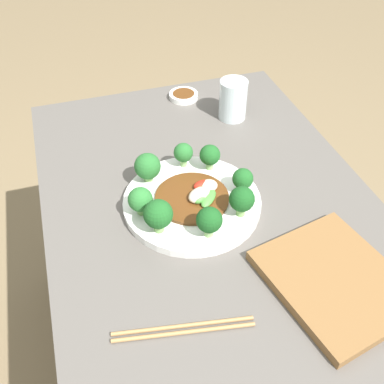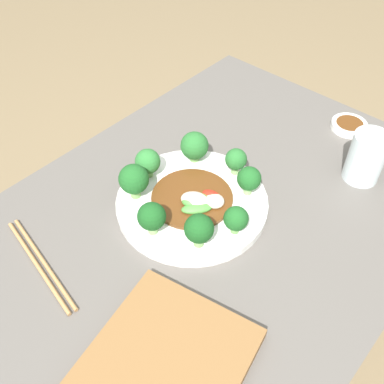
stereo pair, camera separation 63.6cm
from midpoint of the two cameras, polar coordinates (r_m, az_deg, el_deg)
ground_plane at (r=1.47m, az=14.08°, el=-25.75°), size 8.00×8.00×0.00m
table at (r=1.15m, az=17.35°, el=-19.95°), size 1.02×0.70×0.71m
plate at (r=0.85m, az=20.40°, el=-7.73°), size 0.29×0.29×0.02m
broccoli_southwest at (r=0.76m, az=24.21°, el=-11.87°), size 0.05×0.05×0.07m
broccoli_northwest at (r=0.79m, az=13.72°, el=-5.19°), size 0.06×0.06×0.07m
broccoli_west at (r=0.75m, az=17.76°, el=-10.58°), size 0.05×0.05×0.07m
broccoli_southeast at (r=0.87m, az=27.54°, el=-4.60°), size 0.05×0.05×0.06m
broccoli_north at (r=0.84m, az=14.47°, el=-2.34°), size 0.05×0.05×0.06m
broccoli_northeast at (r=0.89m, az=19.65°, el=-0.03°), size 0.06×0.06×0.07m
broccoli_east at (r=0.90m, az=25.16°, el=-1.96°), size 0.04×0.04×0.06m
broccoli_south at (r=0.81m, az=27.71°, el=-10.04°), size 0.04×0.04×0.06m
stirfry_center at (r=0.84m, az=21.29°, el=-7.45°), size 0.16×0.16×0.03m
drinking_glass at (r=1.04m, az=38.13°, el=-1.40°), size 0.07×0.07×0.11m
chopsticks at (r=0.73m, az=2.72°, el=-17.32°), size 0.06×0.24×0.01m
sauce_dish at (r=1.17m, az=34.36°, el=2.94°), size 0.08×0.08×0.02m
cutting_board at (r=0.71m, az=24.01°, el=-29.20°), size 0.29×0.26×0.02m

